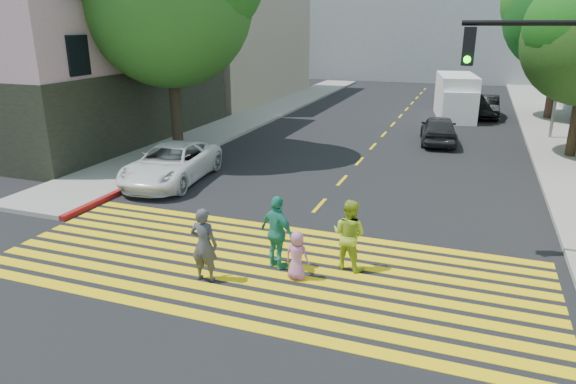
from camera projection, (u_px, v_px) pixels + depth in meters
The scene contains 20 objects.
ground at pixel (242, 291), 11.41m from camera, with size 120.00×120.00×0.00m, color black.
sidewalk_left at pixel (266, 112), 33.78m from camera, with size 3.00×40.00×0.15m, color gray.
sidewalk_right at pixel (570, 160), 22.00m from camera, with size 3.00×60.00×0.15m, color gray.
curb_red at pixel (141, 182), 18.99m from camera, with size 0.20×8.00×0.16m, color maroon.
crosswalk at pixel (264, 267), 12.55m from camera, with size 13.40×5.30×0.01m.
lane_line at pixel (397, 120), 31.48m from camera, with size 0.12×34.40×0.01m.
building_left_pink at pixel (52, 46), 25.89m from camera, with size 12.10×14.10×11.00m.
building_left_tan at pixel (205, 32), 40.03m from camera, with size 12.00×16.00×10.00m, color tan.
backdrop_block at pixel (439, 20), 52.35m from camera, with size 30.00×8.00×12.00m, color gray.
tree_right_far at pixel (567, 8), 29.40m from camera, with size 8.56×8.22×9.64m.
pedestrian_man at pixel (204, 245), 11.67m from camera, with size 0.64×0.42×1.76m, color #414149.
pedestrian_woman at pixel (349, 235), 12.24m from camera, with size 0.85×0.66×1.75m, color #A0BF2D.
pedestrian_child at pixel (297, 256), 11.80m from camera, with size 0.57×0.37×1.17m, color #BB6BA4.
pedestrian_extra at pixel (277, 233), 12.26m from camera, with size 1.07×0.45×1.82m, color teal.
white_sedan at pixel (171, 164), 19.08m from camera, with size 2.33×5.05×1.40m, color white.
dark_car_near at pixel (439, 129), 25.22m from camera, with size 1.66×4.12×1.40m, color black.
silver_car at pixel (466, 95), 37.18m from camera, with size 1.92×4.72×1.37m, color #A0A7AC.
dark_car_parked at pixel (486, 106), 32.20m from camera, with size 1.45×4.16×1.37m, color black.
white_van at pixel (456, 98), 31.83m from camera, with size 2.90×5.85×2.64m.
street_lamp at pixel (562, 39), 24.61m from camera, with size 1.94×0.53×8.61m.
Camera 1 is at (4.44, -9.18, 5.68)m, focal length 32.00 mm.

